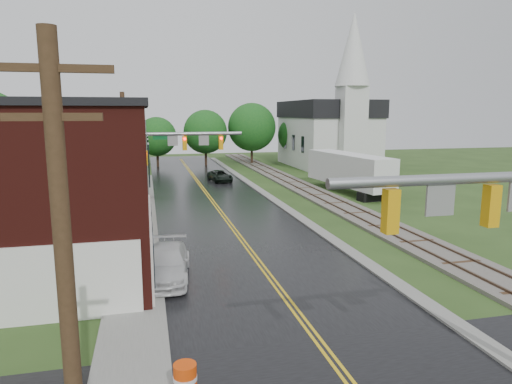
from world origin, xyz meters
name	(u,v)px	position (x,y,z in m)	size (l,w,h in m)	color
main_road	(216,206)	(0.00, 30.00, 0.00)	(10.00, 90.00, 0.02)	black
curb_right	(263,193)	(5.40, 35.00, 0.00)	(0.80, 70.00, 0.12)	gray
sidewalk_left	(139,224)	(-6.20, 25.00, 0.00)	(2.40, 50.00, 0.12)	gray
yellow_house	(66,179)	(-11.00, 26.00, 3.20)	(8.00, 7.00, 6.40)	tan
darkred_building	(96,176)	(-10.00, 35.00, 2.20)	(7.00, 6.00, 4.40)	#3F0F0C
church	(330,126)	(20.00, 53.74, 5.83)	(10.40, 18.40, 20.00)	silver
railroad	(308,190)	(10.00, 35.00, 0.11)	(3.20, 80.00, 0.30)	#59544C
traffic_signal_far	(175,151)	(-3.47, 27.00, 4.97)	(7.34, 0.43, 7.20)	gray
utility_pole_a	(68,306)	(-6.80, 0.00, 4.72)	(1.80, 0.28, 9.00)	#382616
utility_pole_b	(125,162)	(-6.80, 22.00, 4.72)	(1.80, 0.28, 9.00)	#382616
utility_pole_c	(134,141)	(-6.80, 44.00, 4.72)	(1.80, 0.28, 9.00)	#382616
tree_left_c	(57,147)	(-13.85, 39.90, 4.51)	(6.00, 6.00, 7.65)	black
tree_left_e	(115,139)	(-8.85, 45.90, 4.81)	(6.40, 6.40, 8.16)	black
suv_dark	(220,176)	(2.50, 43.55, 0.62)	(2.07, 4.48, 1.25)	black
pickup_white	(166,264)	(-4.80, 13.60, 0.75)	(2.11, 5.18, 1.50)	silver
semi_trailer	(349,170)	(13.62, 33.44, 2.27)	(4.11, 12.27, 3.81)	black
construction_barrel	(185,384)	(-4.72, 4.00, 0.56)	(0.63, 0.63, 1.12)	#DA4009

